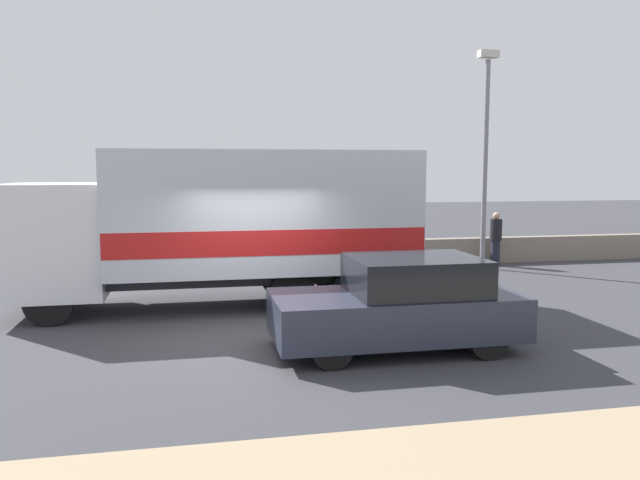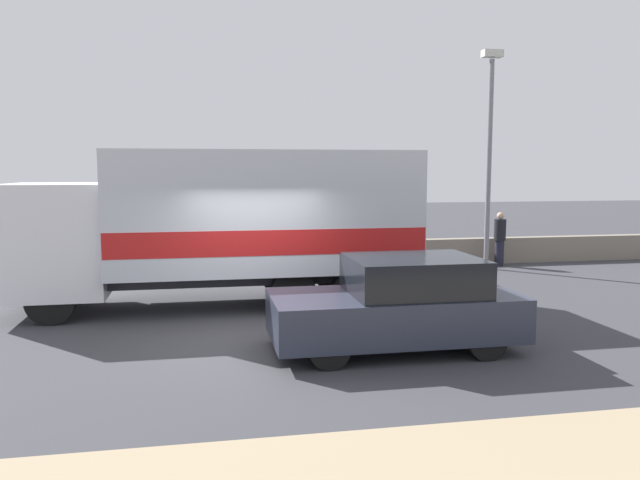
{
  "view_description": "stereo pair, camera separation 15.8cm",
  "coord_description": "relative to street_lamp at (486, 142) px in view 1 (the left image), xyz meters",
  "views": [
    {
      "loc": [
        -1.14,
        -10.14,
        2.85
      ],
      "look_at": [
        1.13,
        0.9,
        1.56
      ],
      "focal_mm": 35.0,
      "sensor_mm": 36.0,
      "label": 1
    },
    {
      "loc": [
        -0.99,
        -10.18,
        2.85
      ],
      "look_at": [
        1.13,
        0.9,
        1.56
      ],
      "focal_mm": 35.0,
      "sensor_mm": 36.0,
      "label": 2
    }
  ],
  "objects": [
    {
      "name": "box_truck",
      "position": [
        -7.37,
        -3.52,
        -1.83
      ],
      "size": [
        8.08,
        2.59,
        3.21
      ],
      "rotation": [
        0.0,
        0.0,
        3.14
      ],
      "color": "silver",
      "rests_on": "ground_plane"
    },
    {
      "name": "pedestrian",
      "position": [
        0.62,
        0.42,
        -2.77
      ],
      "size": [
        0.34,
        0.34,
        1.58
      ],
      "color": "#1E1E2D",
      "rests_on": "ground_plane"
    },
    {
      "name": "street_lamp",
      "position": [
        0.0,
        0.0,
        0.0
      ],
      "size": [
        0.56,
        0.28,
        6.11
      ],
      "color": "slate",
      "rests_on": "ground_plane"
    },
    {
      "name": "car_hatchback",
      "position": [
        -4.95,
        -7.23,
        -2.87
      ],
      "size": [
        3.87,
        1.78,
        1.47
      ],
      "rotation": [
        0.0,
        0.0,
        3.14
      ],
      "color": "#282D3D",
      "rests_on": "ground_plane"
    },
    {
      "name": "ground_plane",
      "position": [
        -7.0,
        -6.27,
        -3.59
      ],
      "size": [
        80.0,
        80.0,
        0.0
      ],
      "primitive_type": "plane",
      "color": "#38383D"
    },
    {
      "name": "stone_wall_backdrop",
      "position": [
        -7.0,
        0.99,
        -3.21
      ],
      "size": [
        60.0,
        0.35,
        0.77
      ],
      "color": "gray",
      "rests_on": "ground_plane"
    }
  ]
}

